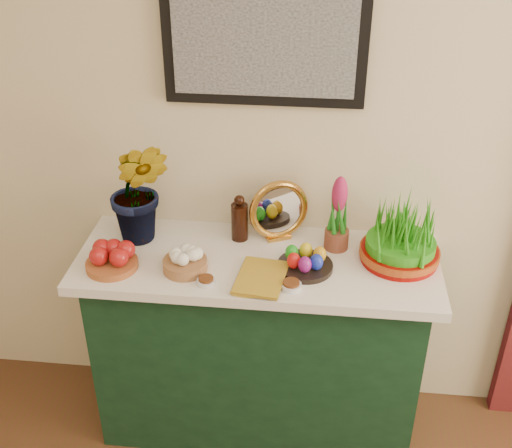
% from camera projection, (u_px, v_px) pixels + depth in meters
% --- Properties ---
extents(sideboard, '(1.30, 0.45, 0.85)m').
position_uv_depth(sideboard, '(257.00, 348.00, 2.73)').
color(sideboard, '#13351E').
rests_on(sideboard, ground).
extents(tablecloth, '(1.40, 0.55, 0.04)m').
position_uv_depth(tablecloth, '(257.00, 261.00, 2.50)').
color(tablecloth, beige).
rests_on(tablecloth, sideboard).
extents(hyacinth_green, '(0.31, 0.27, 0.58)m').
position_uv_depth(hyacinth_green, '(138.00, 175.00, 2.45)').
color(hyacinth_green, '#1F751A').
rests_on(hyacinth_green, tablecloth).
extents(apple_bowl, '(0.24, 0.24, 0.10)m').
position_uv_depth(apple_bowl, '(111.00, 258.00, 2.40)').
color(apple_bowl, '#9B4F25').
rests_on(apple_bowl, tablecloth).
extents(garlic_basket, '(0.21, 0.21, 0.09)m').
position_uv_depth(garlic_basket, '(185.00, 261.00, 2.39)').
color(garlic_basket, '#96663C').
rests_on(garlic_basket, tablecloth).
extents(vinegar_cruet, '(0.07, 0.07, 0.20)m').
position_uv_depth(vinegar_cruet, '(240.00, 220.00, 2.56)').
color(vinegar_cruet, black).
rests_on(vinegar_cruet, tablecloth).
extents(mirror, '(0.25, 0.15, 0.25)m').
position_uv_depth(mirror, '(279.00, 211.00, 2.56)').
color(mirror, '#C38935').
rests_on(mirror, tablecloth).
extents(book, '(0.18, 0.25, 0.03)m').
position_uv_depth(book, '(238.00, 274.00, 2.36)').
color(book, '#B0881F').
rests_on(book, tablecloth).
extents(spice_dish_left, '(0.07, 0.07, 0.03)m').
position_uv_depth(spice_dish_left, '(206.00, 281.00, 2.33)').
color(spice_dish_left, silver).
rests_on(spice_dish_left, tablecloth).
extents(spice_dish_right, '(0.08, 0.08, 0.03)m').
position_uv_depth(spice_dish_right, '(291.00, 285.00, 2.31)').
color(spice_dish_right, silver).
rests_on(spice_dish_right, tablecloth).
extents(egg_plate, '(0.24, 0.24, 0.09)m').
position_uv_depth(egg_plate, '(305.00, 262.00, 2.40)').
color(egg_plate, black).
rests_on(egg_plate, tablecloth).
extents(hyacinth_pink, '(0.10, 0.10, 0.31)m').
position_uv_depth(hyacinth_pink, '(338.00, 217.00, 2.47)').
color(hyacinth_pink, brown).
rests_on(hyacinth_pink, tablecloth).
extents(wheatgrass_sabzeh, '(0.31, 0.31, 0.25)m').
position_uv_depth(wheatgrass_sabzeh, '(402.00, 236.00, 2.41)').
color(wheatgrass_sabzeh, '#860703').
rests_on(wheatgrass_sabzeh, tablecloth).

